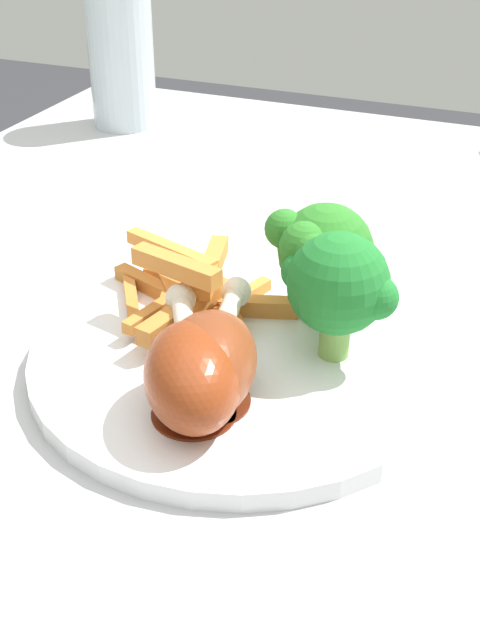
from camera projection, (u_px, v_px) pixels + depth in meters
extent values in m
cube|color=#B7B7BC|center=(242.00, 410.00, 0.49)|extent=(1.08, 0.82, 0.03)
cylinder|color=gray|center=(140.00, 364.00, 1.18)|extent=(0.06, 0.06, 0.70)
cylinder|color=white|center=(240.00, 356.00, 0.51)|extent=(0.25, 0.25, 0.01)
cylinder|color=#7FB353|center=(334.00, 336.00, 0.49)|extent=(0.02, 0.02, 0.03)
sphere|color=#20792D|center=(338.00, 283.00, 0.47)|extent=(0.06, 0.06, 0.06)
sphere|color=#20792D|center=(313.00, 255.00, 0.48)|extent=(0.03, 0.03, 0.03)
sphere|color=#20792D|center=(376.00, 298.00, 0.46)|extent=(0.03, 0.03, 0.03)
sphere|color=#20792D|center=(300.00, 272.00, 0.48)|extent=(0.02, 0.02, 0.02)
cylinder|color=#75A458|center=(323.00, 301.00, 0.52)|extent=(0.02, 0.02, 0.03)
sphere|color=#2F7E28|center=(326.00, 251.00, 0.51)|extent=(0.06, 0.06, 0.06)
sphere|color=#2F7E28|center=(305.00, 247.00, 0.49)|extent=(0.03, 0.03, 0.03)
sphere|color=#2F7E28|center=(331.00, 270.00, 0.49)|extent=(0.03, 0.03, 0.03)
sphere|color=#2F7E28|center=(303.00, 252.00, 0.50)|extent=(0.02, 0.02, 0.02)
sphere|color=#2F7E28|center=(311.00, 251.00, 0.48)|extent=(0.02, 0.02, 0.02)
sphere|color=#2F7E28|center=(336.00, 265.00, 0.49)|extent=(0.03, 0.03, 0.03)
sphere|color=#2F7E28|center=(291.00, 230.00, 0.50)|extent=(0.02, 0.02, 0.02)
cube|color=orange|center=(182.00, 312.00, 0.53)|extent=(0.08, 0.07, 0.01)
cube|color=orange|center=(229.00, 305.00, 0.54)|extent=(0.04, 0.09, 0.01)
cube|color=#CA7A33|center=(156.00, 288.00, 0.56)|extent=(0.04, 0.07, 0.01)
cube|color=#C67832|center=(185.00, 310.00, 0.51)|extent=(0.08, 0.03, 0.01)
cube|color=orange|center=(172.00, 300.00, 0.53)|extent=(0.09, 0.03, 0.01)
cube|color=orange|center=(225.00, 306.00, 0.54)|extent=(0.07, 0.05, 0.01)
cube|color=#BD7230|center=(196.00, 284.00, 0.56)|extent=(0.01, 0.08, 0.01)
cube|color=orange|center=(171.00, 251.00, 0.55)|extent=(0.03, 0.08, 0.01)
cube|color=orange|center=(176.00, 266.00, 0.51)|extent=(0.03, 0.06, 0.01)
cube|color=orange|center=(211.00, 267.00, 0.54)|extent=(0.07, 0.03, 0.01)
cube|color=orange|center=(218.00, 312.00, 0.53)|extent=(0.10, 0.04, 0.01)
cube|color=orange|center=(131.00, 297.00, 0.55)|extent=(0.06, 0.04, 0.01)
cylinder|color=#61200D|center=(194.00, 413.00, 0.45)|extent=(0.05, 0.05, 0.00)
ellipsoid|color=maroon|center=(192.00, 376.00, 0.43)|extent=(0.09, 0.08, 0.05)
cylinder|color=beige|center=(183.00, 317.00, 0.49)|extent=(0.04, 0.03, 0.01)
sphere|color=silver|center=(181.00, 299.00, 0.51)|extent=(0.02, 0.02, 0.02)
cylinder|color=#5B2211|center=(207.00, 401.00, 0.46)|extent=(0.05, 0.05, 0.00)
ellipsoid|color=brown|center=(206.00, 365.00, 0.44)|extent=(0.09, 0.07, 0.05)
cylinder|color=beige|center=(230.00, 308.00, 0.50)|extent=(0.04, 0.02, 0.01)
sphere|color=silver|center=(236.00, 292.00, 0.52)|extent=(0.02, 0.02, 0.02)
cylinder|color=silver|center=(122.00, 61.00, 0.87)|extent=(0.07, 0.07, 0.13)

